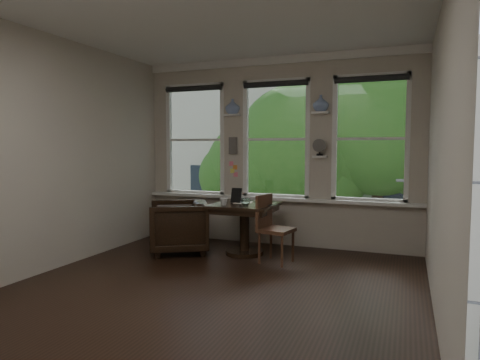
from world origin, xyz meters
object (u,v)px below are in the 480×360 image
at_px(laptop, 265,206).
at_px(side_chair_right, 276,229).
at_px(mug, 224,202).
at_px(armchair_left, 178,227).
at_px(table, 245,229).

bearing_deg(laptop, side_chair_right, -13.08).
distance_m(laptop, mug, 0.60).
bearing_deg(armchair_left, side_chair_right, 59.00).
distance_m(armchair_left, laptop, 1.38).
bearing_deg(laptop, table, 172.14).
relative_size(side_chair_right, laptop, 3.08).
height_order(table, mug, mug).
bearing_deg(armchair_left, laptop, 63.68).
distance_m(armchair_left, side_chair_right, 1.53).
height_order(table, laptop, laptop).
relative_size(table, armchair_left, 1.06).
bearing_deg(mug, side_chair_right, -0.65).
bearing_deg(armchair_left, table, 74.80).
bearing_deg(side_chair_right, table, 74.48).
bearing_deg(table, mug, -129.03).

